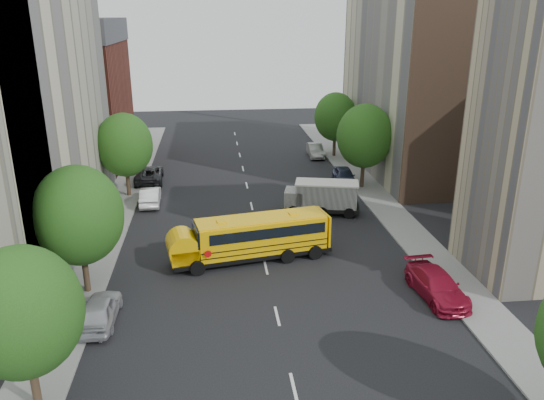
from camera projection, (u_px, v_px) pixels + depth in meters
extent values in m
plane|color=black|center=(263.00, 255.00, 36.92)|extent=(120.00, 120.00, 0.00)
cube|color=slate|center=(106.00, 234.00, 40.34)|extent=(3.00, 80.00, 0.12)
cube|color=slate|center=(398.00, 221.00, 42.84)|extent=(3.00, 80.00, 0.12)
cube|color=silver|center=(252.00, 206.00, 46.29)|extent=(0.15, 64.00, 0.01)
cube|color=beige|center=(0.00, 102.00, 37.28)|extent=(10.00, 26.00, 20.00)
cube|color=maroon|center=(77.00, 103.00, 59.06)|extent=(10.00, 15.00, 13.00)
cube|color=beige|center=(417.00, 85.00, 54.64)|extent=(10.00, 22.00, 18.00)
cube|color=brown|center=(465.00, 101.00, 44.33)|extent=(10.10, 0.30, 18.00)
cylinder|color=#38281C|center=(34.00, 381.00, 22.16)|extent=(0.36, 0.36, 2.70)
ellipsoid|color=#184D14|center=(22.00, 312.00, 21.07)|extent=(4.80, 4.80, 5.52)
cylinder|color=#38281C|center=(86.00, 271.00, 31.50)|extent=(0.36, 0.36, 2.88)
ellipsoid|color=#184D14|center=(78.00, 215.00, 30.34)|extent=(5.12, 5.12, 5.89)
cylinder|color=#38281C|center=(128.00, 182.00, 48.39)|extent=(0.36, 0.36, 2.81)
ellipsoid|color=#184D14|center=(125.00, 145.00, 47.25)|extent=(4.99, 4.99, 5.74)
cylinder|color=#38281C|center=(362.00, 173.00, 50.75)|extent=(0.36, 0.36, 2.95)
ellipsoid|color=#184D14|center=(365.00, 136.00, 49.56)|extent=(5.25, 5.25, 6.04)
cylinder|color=#38281C|center=(334.00, 145.00, 62.03)|extent=(0.36, 0.36, 2.74)
ellipsoid|color=#184D14|center=(335.00, 117.00, 60.93)|extent=(4.86, 4.86, 5.59)
cube|color=black|center=(251.00, 252.00, 36.08)|extent=(11.09, 4.42, 0.29)
cube|color=#FFBB05|center=(261.00, 234.00, 35.86)|extent=(8.99, 3.98, 2.22)
cube|color=#FFBB05|center=(186.00, 253.00, 34.64)|extent=(2.12, 2.51, 0.97)
cube|color=black|center=(200.00, 235.00, 34.55)|extent=(0.89, 2.27, 1.16)
cube|color=#FFBB05|center=(261.00, 218.00, 35.48)|extent=(8.96, 3.79, 0.14)
cube|color=black|center=(263.00, 227.00, 35.75)|extent=(8.24, 3.90, 0.72)
cube|color=black|center=(261.00, 244.00, 36.11)|extent=(9.00, 4.04, 0.06)
cube|color=black|center=(261.00, 239.00, 35.98)|extent=(9.00, 4.04, 0.06)
cube|color=#FFBB05|center=(321.00, 227.00, 37.09)|extent=(0.59, 2.40, 2.22)
cube|color=#FFBB05|center=(222.00, 221.00, 34.72)|extent=(0.68, 0.68, 0.10)
cube|color=#FFBB05|center=(292.00, 214.00, 36.07)|extent=(0.68, 0.68, 0.10)
cylinder|color=#FFBB05|center=(185.00, 246.00, 34.48)|extent=(2.41, 2.56, 2.03)
cylinder|color=red|center=(210.00, 253.00, 33.74)|extent=(0.48, 0.13, 0.48)
cylinder|color=black|center=(199.00, 268.00, 33.95)|extent=(1.00, 0.46, 0.97)
cylinder|color=black|center=(193.00, 253.00, 36.13)|extent=(1.00, 0.46, 0.97)
cylinder|color=black|center=(286.00, 256.00, 35.61)|extent=(1.00, 0.46, 0.97)
cylinder|color=black|center=(276.00, 242.00, 37.78)|extent=(1.00, 0.46, 0.97)
cylinder|color=black|center=(313.00, 253.00, 36.15)|extent=(1.00, 0.46, 0.97)
cylinder|color=black|center=(301.00, 239.00, 38.32)|extent=(1.00, 0.46, 0.97)
cube|color=black|center=(320.00, 207.00, 44.52)|extent=(6.79, 3.59, 0.32)
cube|color=white|center=(327.00, 195.00, 44.09)|extent=(5.30, 3.14, 1.94)
cube|color=white|center=(292.00, 197.00, 44.52)|extent=(1.94, 2.34, 1.29)
cube|color=silver|center=(327.00, 183.00, 43.75)|extent=(5.53, 3.29, 0.13)
cylinder|color=black|center=(291.00, 211.00, 43.80)|extent=(0.94, 0.47, 0.91)
cylinder|color=black|center=(293.00, 203.00, 45.83)|extent=(0.94, 0.47, 0.91)
cylinder|color=black|center=(322.00, 213.00, 43.52)|extent=(0.94, 0.47, 0.91)
cylinder|color=black|center=(323.00, 204.00, 45.54)|extent=(0.94, 0.47, 0.91)
cylinder|color=black|center=(351.00, 214.00, 43.26)|extent=(0.94, 0.47, 0.91)
cylinder|color=black|center=(351.00, 205.00, 45.28)|extent=(0.94, 0.47, 0.91)
imported|color=#A8A8AF|center=(100.00, 310.00, 28.54)|extent=(1.91, 4.56, 1.54)
imported|color=white|center=(150.00, 196.00, 46.54)|extent=(1.79, 4.71, 1.53)
imported|color=black|center=(149.00, 174.00, 52.84)|extent=(2.91, 5.88, 1.60)
imported|color=maroon|center=(437.00, 285.00, 31.15)|extent=(2.61, 5.55, 1.56)
imported|color=#303755|center=(344.00, 176.00, 52.20)|extent=(2.18, 4.82, 1.61)
imported|color=gray|center=(315.00, 150.00, 62.20)|extent=(1.79, 4.68, 1.52)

